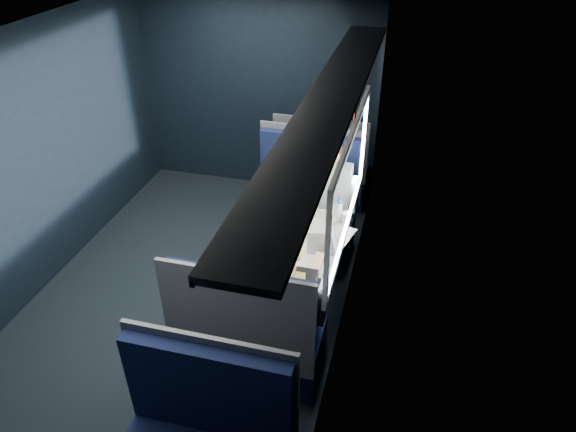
% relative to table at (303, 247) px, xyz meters
% --- Properties ---
extents(ground, '(2.80, 4.20, 0.01)m').
position_rel_table_xyz_m(ground, '(-1.03, 0.00, -0.67)').
color(ground, black).
extents(room_shell, '(3.00, 4.40, 2.40)m').
position_rel_table_xyz_m(room_shell, '(-1.01, 0.00, 0.81)').
color(room_shell, black).
rests_on(room_shell, ground).
extents(table, '(0.62, 1.00, 0.74)m').
position_rel_table_xyz_m(table, '(0.00, 0.00, 0.00)').
color(table, '#54565E').
rests_on(table, ground).
extents(seat_bay_near, '(1.04, 0.62, 1.26)m').
position_rel_table_xyz_m(seat_bay_near, '(-0.20, 0.87, -0.24)').
color(seat_bay_near, black).
rests_on(seat_bay_near, ground).
extents(seat_bay_far, '(1.04, 0.62, 1.26)m').
position_rel_table_xyz_m(seat_bay_far, '(-0.18, -0.87, -0.25)').
color(seat_bay_far, black).
rests_on(seat_bay_far, ground).
extents(seat_row_front, '(1.04, 0.51, 1.16)m').
position_rel_table_xyz_m(seat_row_front, '(-0.18, 1.80, -0.25)').
color(seat_row_front, black).
rests_on(seat_row_front, ground).
extents(man, '(0.53, 0.56, 1.32)m').
position_rel_table_xyz_m(man, '(0.07, 0.70, 0.06)').
color(man, black).
rests_on(man, ground).
extents(woman, '(0.53, 0.56, 1.32)m').
position_rel_table_xyz_m(woman, '(0.07, -0.71, 0.06)').
color(woman, black).
rests_on(woman, ground).
extents(papers, '(0.77, 0.96, 0.01)m').
position_rel_table_xyz_m(papers, '(0.03, -0.09, 0.08)').
color(papers, white).
rests_on(papers, table).
extents(laptop, '(0.27, 0.33, 0.22)m').
position_rel_table_xyz_m(laptop, '(0.20, -0.05, 0.14)').
color(laptop, silver).
rests_on(laptop, table).
extents(bottle_small, '(0.07, 0.07, 0.22)m').
position_rel_table_xyz_m(bottle_small, '(0.23, 0.35, 0.18)').
color(bottle_small, silver).
rests_on(bottle_small, table).
extents(cup, '(0.07, 0.07, 0.09)m').
position_rel_table_xyz_m(cup, '(0.30, 0.34, 0.12)').
color(cup, white).
rests_on(cup, table).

